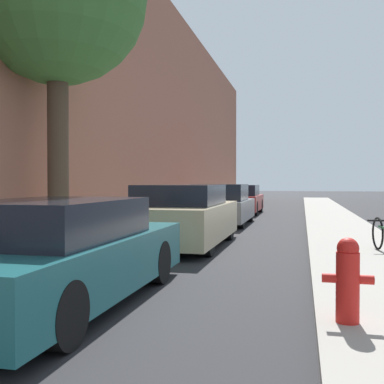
# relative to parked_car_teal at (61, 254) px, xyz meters

# --- Properties ---
(ground_plane) EXTENTS (120.00, 120.00, 0.00)m
(ground_plane) POSITION_rel_parked_car_teal_xyz_m (1.01, 9.86, -0.61)
(ground_plane) COLOR #28282B
(sidewalk_left) EXTENTS (2.00, 52.00, 0.12)m
(sidewalk_left) POSITION_rel_parked_car_teal_xyz_m (-1.89, 9.86, -0.55)
(sidewalk_left) COLOR #9E998E
(sidewalk_left) RESTS_ON ground
(sidewalk_right) EXTENTS (2.00, 52.00, 0.12)m
(sidewalk_right) POSITION_rel_parked_car_teal_xyz_m (3.91, 9.86, -0.55)
(sidewalk_right) COLOR #9E998E
(sidewalk_right) RESTS_ON ground
(building_facade_left) EXTENTS (0.70, 52.00, 9.42)m
(building_facade_left) POSITION_rel_parked_car_teal_xyz_m (-3.24, 9.86, 4.11)
(building_facade_left) COLOR #9E604C
(building_facade_left) RESTS_ON ground
(parked_car_teal) EXTENTS (1.73, 4.42, 1.26)m
(parked_car_teal) POSITION_rel_parked_car_teal_xyz_m (0.00, 0.00, 0.00)
(parked_car_teal) COLOR black
(parked_car_teal) RESTS_ON ground
(parked_car_champagne) EXTENTS (1.88, 4.30, 1.40)m
(parked_car_champagne) POSITION_rel_parked_car_teal_xyz_m (0.14, 5.22, 0.07)
(parked_car_champagne) COLOR black
(parked_car_champagne) RESTS_ON ground
(parked_car_grey) EXTENTS (1.89, 4.05, 1.38)m
(parked_car_grey) POSITION_rel_parked_car_teal_xyz_m (0.07, 10.72, 0.05)
(parked_car_grey) COLOR black
(parked_car_grey) RESTS_ON ground
(parked_car_red) EXTENTS (1.78, 4.03, 1.32)m
(parked_car_red) POSITION_rel_parked_car_teal_xyz_m (0.02, 16.31, 0.03)
(parked_car_red) COLOR black
(parked_car_red) RESTS_ON ground
(fire_hydrant) EXTENTS (0.48, 0.22, 0.81)m
(fire_hydrant) POSITION_rel_parked_car_teal_xyz_m (3.20, -0.33, -0.07)
(fire_hydrant) COLOR red
(fire_hydrant) RESTS_ON sidewalk_right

